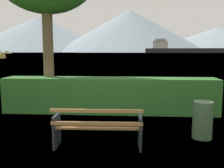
{
  "coord_description": "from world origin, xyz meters",
  "views": [
    {
      "loc": [
        0.64,
        -4.99,
        1.97
      ],
      "look_at": [
        0.0,
        4.16,
        0.77
      ],
      "focal_mm": 40.35,
      "sensor_mm": 36.0,
      "label": 1
    }
  ],
  "objects_px": {
    "cargo_ship_large": "(181,49)",
    "sailboat_mid": "(7,53)",
    "trash_bin": "(203,120)",
    "park_bench": "(98,127)"
  },
  "relations": [
    {
      "from": "park_bench",
      "to": "cargo_ship_large",
      "type": "xyz_separation_m",
      "value": [
        64.28,
        317.95,
        4.48
      ]
    },
    {
      "from": "cargo_ship_large",
      "to": "sailboat_mid",
      "type": "height_order",
      "value": "cargo_ship_large"
    },
    {
      "from": "park_bench",
      "to": "sailboat_mid",
      "type": "height_order",
      "value": "sailboat_mid"
    },
    {
      "from": "cargo_ship_large",
      "to": "park_bench",
      "type": "bearing_deg",
      "value": -101.43
    },
    {
      "from": "sailboat_mid",
      "to": "trash_bin",
      "type": "bearing_deg",
      "value": -62.36
    },
    {
      "from": "park_bench",
      "to": "sailboat_mid",
      "type": "xyz_separation_m",
      "value": [
        -99.72,
        195.5,
        0.24
      ]
    },
    {
      "from": "park_bench",
      "to": "cargo_ship_large",
      "type": "distance_m",
      "value": 324.41
    },
    {
      "from": "trash_bin",
      "to": "sailboat_mid",
      "type": "bearing_deg",
      "value": 117.64
    },
    {
      "from": "sailboat_mid",
      "to": "cargo_ship_large",
      "type": "bearing_deg",
      "value": 36.75
    },
    {
      "from": "park_bench",
      "to": "sailboat_mid",
      "type": "relative_size",
      "value": 0.26
    }
  ]
}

